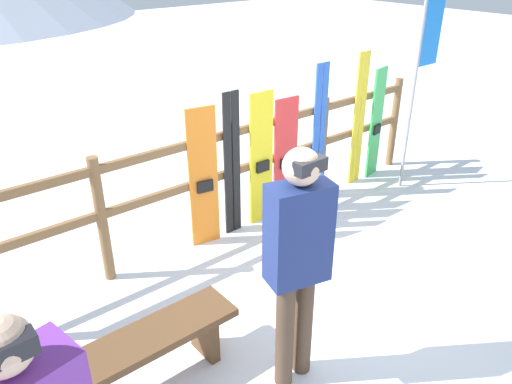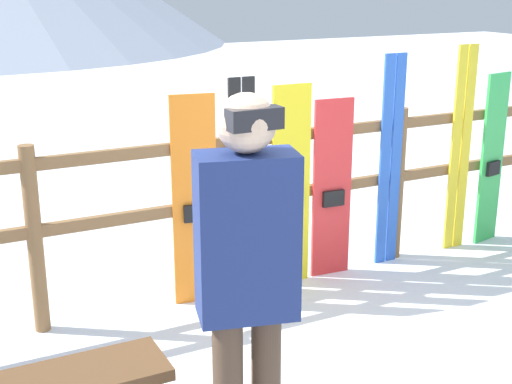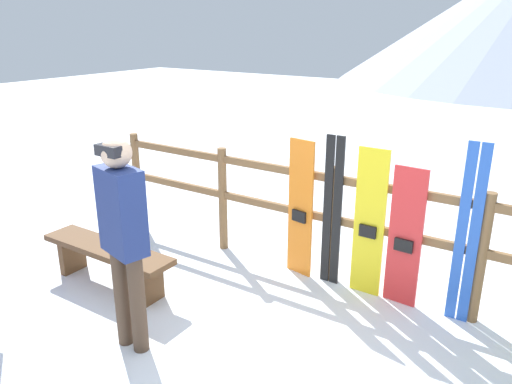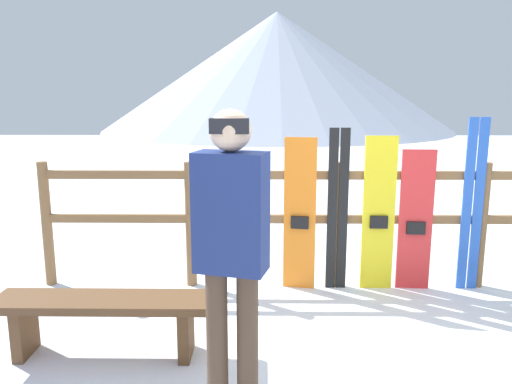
{
  "view_description": "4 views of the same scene",
  "coord_description": "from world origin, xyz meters",
  "px_view_note": "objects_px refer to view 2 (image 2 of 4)",
  "views": [
    {
      "loc": [
        -2.79,
        -2.16,
        2.86
      ],
      "look_at": [
        -0.17,
        1.04,
        0.77
      ],
      "focal_mm": 35.0,
      "sensor_mm": 36.0,
      "label": 1
    },
    {
      "loc": [
        -2.06,
        -2.66,
        2.21
      ],
      "look_at": [
        -0.22,
        0.98,
        0.97
      ],
      "focal_mm": 50.0,
      "sensor_mm": 36.0,
      "label": 2
    },
    {
      "loc": [
        1.93,
        -2.67,
        2.58
      ],
      "look_at": [
        -0.45,
        0.94,
        1.11
      ],
      "focal_mm": 35.0,
      "sensor_mm": 36.0,
      "label": 3
    },
    {
      "loc": [
        -0.71,
        -3.0,
        1.87
      ],
      "look_at": [
        -0.76,
        0.75,
        1.13
      ],
      "focal_mm": 35.0,
      "sensor_mm": 36.0,
      "label": 4
    }
  ],
  "objects_px": {
    "person_navy": "(247,271)",
    "snowboard_green": "(492,160)",
    "ski_pair_black": "(242,189)",
    "snowboard_orange": "(194,202)",
    "snowboard_red": "(332,189)",
    "ski_pair_blue": "(390,161)",
    "snowboard_yellow": "(291,187)",
    "ski_pair_yellow": "(460,150)"
  },
  "relations": [
    {
      "from": "ski_pair_black",
      "to": "snowboard_red",
      "type": "height_order",
      "value": "ski_pair_black"
    },
    {
      "from": "ski_pair_black",
      "to": "snowboard_red",
      "type": "bearing_deg",
      "value": -0.27
    },
    {
      "from": "person_navy",
      "to": "snowboard_green",
      "type": "relative_size",
      "value": 1.23
    },
    {
      "from": "person_navy",
      "to": "snowboard_yellow",
      "type": "relative_size",
      "value": 1.2
    },
    {
      "from": "snowboard_orange",
      "to": "snowboard_green",
      "type": "bearing_deg",
      "value": -0.0
    },
    {
      "from": "ski_pair_blue",
      "to": "ski_pair_yellow",
      "type": "distance_m",
      "value": 0.7
    },
    {
      "from": "snowboard_yellow",
      "to": "ski_pair_blue",
      "type": "height_order",
      "value": "ski_pair_blue"
    },
    {
      "from": "snowboard_red",
      "to": "snowboard_green",
      "type": "relative_size",
      "value": 0.94
    },
    {
      "from": "ski_pair_blue",
      "to": "ski_pair_yellow",
      "type": "xyz_separation_m",
      "value": [
        0.7,
        0.0,
        0.02
      ]
    },
    {
      "from": "snowboard_orange",
      "to": "snowboard_green",
      "type": "height_order",
      "value": "snowboard_orange"
    },
    {
      "from": "ski_pair_blue",
      "to": "snowboard_green",
      "type": "relative_size",
      "value": 1.14
    },
    {
      "from": "snowboard_orange",
      "to": "ski_pair_blue",
      "type": "height_order",
      "value": "ski_pair_blue"
    },
    {
      "from": "snowboard_yellow",
      "to": "snowboard_green",
      "type": "bearing_deg",
      "value": -0.0
    },
    {
      "from": "ski_pair_black",
      "to": "snowboard_yellow",
      "type": "relative_size",
      "value": 1.05
    },
    {
      "from": "snowboard_orange",
      "to": "ski_pair_yellow",
      "type": "height_order",
      "value": "ski_pair_yellow"
    },
    {
      "from": "snowboard_yellow",
      "to": "ski_pair_blue",
      "type": "relative_size",
      "value": 0.9
    },
    {
      "from": "snowboard_orange",
      "to": "ski_pair_black",
      "type": "distance_m",
      "value": 0.36
    },
    {
      "from": "snowboard_red",
      "to": "snowboard_yellow",
      "type": "bearing_deg",
      "value": 179.98
    },
    {
      "from": "person_navy",
      "to": "snowboard_orange",
      "type": "height_order",
      "value": "person_navy"
    },
    {
      "from": "snowboard_orange",
      "to": "ski_pair_yellow",
      "type": "relative_size",
      "value": 0.87
    },
    {
      "from": "snowboard_orange",
      "to": "ski_pair_black",
      "type": "height_order",
      "value": "ski_pair_black"
    },
    {
      "from": "snowboard_red",
      "to": "ski_pair_yellow",
      "type": "xyz_separation_m",
      "value": [
        1.24,
        0.0,
        0.17
      ]
    },
    {
      "from": "snowboard_yellow",
      "to": "ski_pair_yellow",
      "type": "xyz_separation_m",
      "value": [
        1.59,
        0.0,
        0.11
      ]
    },
    {
      "from": "ski_pair_black",
      "to": "snowboard_green",
      "type": "xyz_separation_m",
      "value": [
        2.34,
        -0.0,
        -0.06
      ]
    },
    {
      "from": "ski_pair_black",
      "to": "ski_pair_blue",
      "type": "height_order",
      "value": "ski_pair_blue"
    },
    {
      "from": "snowboard_orange",
      "to": "ski_pair_black",
      "type": "bearing_deg",
      "value": 0.55
    },
    {
      "from": "snowboard_orange",
      "to": "ski_pair_black",
      "type": "relative_size",
      "value": 0.94
    },
    {
      "from": "ski_pair_blue",
      "to": "snowboard_orange",
      "type": "bearing_deg",
      "value": -179.88
    },
    {
      "from": "snowboard_yellow",
      "to": "ski_pair_black",
      "type": "bearing_deg",
      "value": 179.5
    },
    {
      "from": "snowboard_red",
      "to": "ski_pair_blue",
      "type": "bearing_deg",
      "value": 0.38
    },
    {
      "from": "person_navy",
      "to": "snowboard_green",
      "type": "bearing_deg",
      "value": 30.5
    },
    {
      "from": "snowboard_green",
      "to": "ski_pair_black",
      "type": "bearing_deg",
      "value": 179.92
    },
    {
      "from": "ski_pair_black",
      "to": "snowboard_yellow",
      "type": "height_order",
      "value": "ski_pair_black"
    },
    {
      "from": "person_navy",
      "to": "ski_pair_blue",
      "type": "distance_m",
      "value": 2.9
    },
    {
      "from": "ski_pair_blue",
      "to": "snowboard_green",
      "type": "xyz_separation_m",
      "value": [
        1.06,
        -0.0,
        -0.11
      ]
    },
    {
      "from": "snowboard_orange",
      "to": "ski_pair_yellow",
      "type": "bearing_deg",
      "value": 0.08
    },
    {
      "from": "ski_pair_black",
      "to": "snowboard_green",
      "type": "bearing_deg",
      "value": -0.08
    },
    {
      "from": "ski_pair_black",
      "to": "ski_pair_yellow",
      "type": "xyz_separation_m",
      "value": [
        1.98,
        0.0,
        0.07
      ]
    },
    {
      "from": "snowboard_orange",
      "to": "snowboard_red",
      "type": "height_order",
      "value": "snowboard_orange"
    },
    {
      "from": "snowboard_yellow",
      "to": "snowboard_orange",
      "type": "bearing_deg",
      "value": -180.0
    },
    {
      "from": "snowboard_red",
      "to": "snowboard_green",
      "type": "height_order",
      "value": "snowboard_green"
    },
    {
      "from": "snowboard_red",
      "to": "ski_pair_yellow",
      "type": "bearing_deg",
      "value": 0.16
    }
  ]
}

